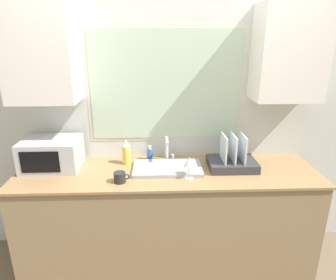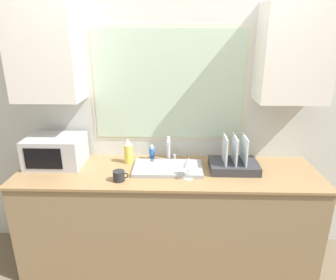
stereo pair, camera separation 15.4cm
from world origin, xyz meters
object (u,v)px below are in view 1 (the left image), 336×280
at_px(faucet, 168,148).
at_px(microwave, 52,154).
at_px(soap_bottle, 150,154).
at_px(dish_rack, 232,161).
at_px(spray_bottle, 126,152).
at_px(mug_near_sink, 120,177).
at_px(wine_glass, 189,162).

bearing_deg(faucet, microwave, -174.81).
distance_m(faucet, soap_bottle, 0.18).
bearing_deg(soap_bottle, dish_rack, -15.86).
xyz_separation_m(dish_rack, spray_bottle, (-0.89, 0.12, 0.05)).
xyz_separation_m(microwave, mug_near_sink, (0.59, -0.29, -0.08)).
height_order(microwave, dish_rack, dish_rack).
distance_m(microwave, dish_rack, 1.50).
distance_m(faucet, dish_rack, 0.56).
bearing_deg(mug_near_sink, wine_glass, 5.31).
bearing_deg(faucet, soap_bottle, 164.39).
relative_size(dish_rack, spray_bottle, 1.79).
xyz_separation_m(faucet, wine_glass, (0.15, -0.33, 0.00)).
relative_size(spray_bottle, soap_bottle, 1.60).
xyz_separation_m(faucet, dish_rack, (0.53, -0.15, -0.07)).
relative_size(spray_bottle, wine_glass, 1.25).
distance_m(dish_rack, mug_near_sink, 0.94).
bearing_deg(microwave, mug_near_sink, -26.18).
relative_size(microwave, mug_near_sink, 3.85).
distance_m(mug_near_sink, wine_glass, 0.54).
distance_m(faucet, wine_glass, 0.36).
relative_size(soap_bottle, mug_near_sink, 1.14).
bearing_deg(spray_bottle, dish_rack, -7.93).
xyz_separation_m(spray_bottle, soap_bottle, (0.20, 0.07, -0.05)).
bearing_deg(wine_glass, spray_bottle, 149.45).
height_order(dish_rack, spray_bottle, dish_rack).
height_order(microwave, wine_glass, microwave).
xyz_separation_m(mug_near_sink, wine_glass, (0.53, 0.05, 0.09)).
bearing_deg(faucet, mug_near_sink, -134.70).
distance_m(soap_bottle, mug_near_sink, 0.48).
height_order(dish_rack, wine_glass, dish_rack).
bearing_deg(spray_bottle, faucet, 4.58).
distance_m(microwave, wine_glass, 1.15).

